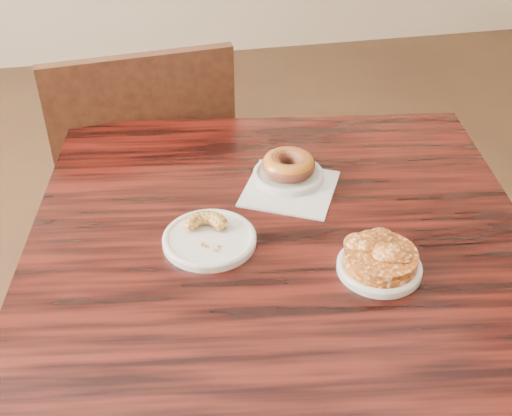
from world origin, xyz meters
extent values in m
cube|color=black|center=(0.09, -0.17, 0.38)|extent=(1.02, 1.02, 0.75)
cube|color=silver|center=(0.14, -0.03, 0.75)|extent=(0.23, 0.23, 0.00)
cylinder|color=silver|center=(0.14, 0.01, 0.76)|extent=(0.14, 0.14, 0.01)
cylinder|color=white|center=(-0.04, -0.16, 0.76)|extent=(0.16, 0.16, 0.01)
cylinder|color=white|center=(0.23, -0.29, 0.76)|extent=(0.14, 0.14, 0.01)
torus|color=brown|center=(0.14, 0.01, 0.78)|extent=(0.11, 0.11, 0.04)
camera|label=1|loc=(-0.13, -1.04, 1.46)|focal=45.00mm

